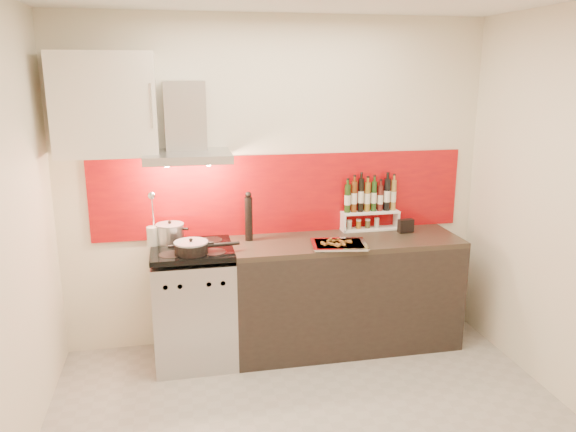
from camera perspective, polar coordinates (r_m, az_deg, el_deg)
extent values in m
plane|color=#9E9991|center=(3.74, 3.12, -21.09)|extent=(3.40, 3.40, 0.00)
cube|color=silver|center=(4.50, -1.15, 3.25)|extent=(3.40, 0.02, 2.60)
cube|color=maroon|center=(4.51, -0.49, 2.25)|extent=(3.00, 0.02, 0.64)
cube|color=#B7B7BA|center=(4.40, -9.48, -9.22)|extent=(0.60, 0.60, 0.84)
cube|color=black|center=(4.18, -9.26, -11.91)|extent=(0.50, 0.02, 0.40)
cube|color=#B7B7BA|center=(4.02, -9.49, -6.92)|extent=(0.56, 0.02, 0.12)
cube|color=#FF190C|center=(4.02, -9.48, -6.95)|extent=(0.10, 0.01, 0.04)
cube|color=black|center=(4.24, -9.74, -3.38)|extent=(0.60, 0.60, 0.04)
cube|color=black|center=(4.58, 5.81, -7.97)|extent=(1.80, 0.60, 0.86)
cube|color=#2B241A|center=(4.43, 5.96, -2.59)|extent=(1.80, 0.60, 0.04)
cube|color=#B7B7BA|center=(4.13, -10.17, 5.98)|extent=(0.62, 0.50, 0.06)
cube|color=#B7B7BA|center=(4.25, -10.40, 10.00)|extent=(0.30, 0.18, 0.50)
sphere|color=#FFD18C|center=(4.14, -12.23, 5.33)|extent=(0.07, 0.07, 0.07)
sphere|color=#FFD18C|center=(4.15, -8.06, 5.53)|extent=(0.07, 0.07, 0.07)
cube|color=silver|center=(4.20, -18.08, 10.71)|extent=(0.70, 0.35, 0.72)
cylinder|color=#B7B7BA|center=(4.33, -11.87, -1.85)|extent=(0.21, 0.21, 0.14)
cylinder|color=#99999E|center=(4.31, -11.93, -0.86)|extent=(0.21, 0.21, 0.01)
sphere|color=black|center=(4.30, -11.94, -0.63)|extent=(0.03, 0.03, 0.03)
cylinder|color=black|center=(4.08, -9.80, -3.25)|extent=(0.24, 0.24, 0.08)
cylinder|color=#99999E|center=(4.07, -9.83, -2.66)|extent=(0.25, 0.25, 0.01)
sphere|color=black|center=(4.06, -9.84, -2.41)|extent=(0.03, 0.03, 0.03)
cylinder|color=black|center=(4.11, -6.55, -2.88)|extent=(0.23, 0.05, 0.03)
cylinder|color=silver|center=(4.32, -13.55, -2.06)|extent=(0.09, 0.09, 0.15)
cylinder|color=silver|center=(4.27, -13.57, 0.49)|extent=(0.01, 0.07, 0.28)
sphere|color=silver|center=(4.18, -13.70, 2.04)|extent=(0.06, 0.06, 0.06)
cylinder|color=black|center=(4.34, -4.02, -0.31)|extent=(0.06, 0.06, 0.34)
sphere|color=black|center=(4.29, -4.06, 2.17)|extent=(0.05, 0.05, 0.05)
cube|color=white|center=(4.71, 8.27, -1.28)|extent=(0.48, 0.13, 0.01)
cube|color=white|center=(4.62, 5.59, -0.64)|extent=(0.01, 0.13, 0.13)
cube|color=white|center=(4.78, 10.92, -0.34)|extent=(0.02, 0.13, 0.13)
cube|color=white|center=(4.68, 8.34, 0.40)|extent=(0.48, 0.13, 0.02)
cylinder|color=#1E3411|center=(4.59, 6.06, 1.78)|extent=(0.05, 0.05, 0.23)
cylinder|color=#572C0F|center=(4.60, 6.73, 1.95)|extent=(0.05, 0.05, 0.26)
cylinder|color=black|center=(4.62, 7.41, 2.11)|extent=(0.05, 0.05, 0.28)
cylinder|color=brown|center=(4.64, 8.07, 1.93)|extent=(0.05, 0.05, 0.24)
cylinder|color=#1B3814|center=(4.66, 8.72, 2.00)|extent=(0.05, 0.05, 0.25)
cylinder|color=#4A1813|center=(4.68, 9.36, 1.81)|extent=(0.05, 0.05, 0.21)
cylinder|color=black|center=(4.70, 10.03, 2.16)|extent=(0.05, 0.05, 0.27)
cylinder|color=olive|center=(4.72, 10.66, 2.09)|extent=(0.04, 0.04, 0.25)
cylinder|color=#AEA28E|center=(4.65, 6.25, -0.95)|extent=(0.04, 0.04, 0.06)
cylinder|color=#9B6519|center=(4.67, 7.17, -0.88)|extent=(0.04, 0.04, 0.06)
cylinder|color=#4D4A26|center=(4.70, 8.09, -0.84)|extent=(0.04, 0.04, 0.06)
cylinder|color=#B5B8AD|center=(4.72, 9.00, -0.75)|extent=(0.04, 0.04, 0.07)
cube|color=black|center=(4.66, 11.87, -0.97)|extent=(0.13, 0.06, 0.11)
cube|color=silver|center=(4.24, 5.20, -2.95)|extent=(0.43, 0.35, 0.01)
cube|color=silver|center=(4.23, 5.21, -2.82)|extent=(0.45, 0.38, 0.01)
cube|color=red|center=(4.23, 5.21, -2.82)|extent=(0.39, 0.31, 0.01)
cube|color=brown|center=(4.27, 4.16, -2.50)|extent=(0.04, 0.05, 0.01)
cube|color=brown|center=(4.26, 5.47, -2.58)|extent=(0.03, 0.05, 0.01)
cube|color=brown|center=(4.29, 4.94, -2.44)|extent=(0.05, 0.04, 0.01)
cube|color=brown|center=(4.25, 6.19, -2.62)|extent=(0.05, 0.04, 0.01)
cube|color=brown|center=(4.16, 4.95, -3.00)|extent=(0.04, 0.05, 0.01)
cube|color=brown|center=(4.28, 4.77, -2.48)|extent=(0.05, 0.04, 0.01)
cube|color=brown|center=(4.30, 4.33, -2.39)|extent=(0.04, 0.05, 0.01)
cube|color=brown|center=(4.20, 4.19, -2.81)|extent=(0.05, 0.03, 0.01)
cube|color=brown|center=(4.21, 3.62, -2.75)|extent=(0.04, 0.05, 0.01)
cube|color=brown|center=(4.27, 6.14, -2.55)|extent=(0.05, 0.02, 0.01)
cube|color=brown|center=(4.20, 3.95, -2.79)|extent=(0.05, 0.02, 0.01)
cube|color=brown|center=(4.18, 5.10, -2.89)|extent=(0.03, 0.05, 0.01)
cube|color=brown|center=(4.19, 3.63, -2.85)|extent=(0.03, 0.05, 0.01)
cube|color=brown|center=(4.18, 5.56, -2.90)|extent=(0.04, 0.05, 0.01)
cube|color=brown|center=(4.18, 4.67, -2.90)|extent=(0.05, 0.04, 0.01)
cube|color=brown|center=(4.19, 5.55, -2.87)|extent=(0.05, 0.03, 0.01)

